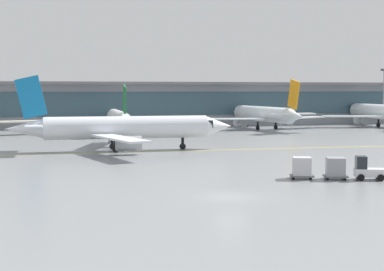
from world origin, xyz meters
The scene contains 11 objects.
ground_plane centered at (0.00, 0.00, 0.00)m, with size 400.00×400.00×0.00m, color gray.
taxiway_centreline_stripe centered at (-2.18, 33.47, 0.00)m, with size 110.00×0.36×0.01m, color yellow.
terminal_concourse centered at (0.00, 88.09, 4.92)m, with size 188.57×11.00×9.60m.
gate_airplane_2 centered at (1.45, 68.46, 2.67)m, with size 24.96×26.84×8.89m.
gate_airplane_3 centered at (31.12, 70.60, 2.97)m, with size 27.70×29.93×9.91m.
gate_airplane_4 centered at (59.13, 71.38, 3.11)m, with size 29.11×31.22×10.36m.
taxiing_regional_jet centered at (-2.56, 35.48, 2.94)m, with size 29.53×27.48×9.79m.
baggage_tug centered at (14.32, 4.80, 0.89)m, with size 2.93×2.35×2.10m.
cargo_dolly_lead centered at (11.78, 5.79, 1.05)m, with size 2.54×2.25×1.94m.
cargo_dolly_trailing centered at (9.03, 6.86, 1.05)m, with size 2.54×2.25×1.94m.
apron_light_mast_1 centered at (65.19, 80.89, 7.06)m, with size 1.80×0.36×12.78m.
Camera 1 is at (-14.25, -41.53, 7.96)m, focal length 55.77 mm.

